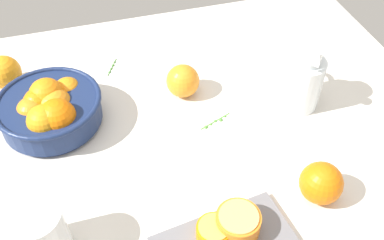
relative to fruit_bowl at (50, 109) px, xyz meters
The scene contains 11 objects.
ground_plane 34.04cm from the fruit_bowl, 17.42° to the right, with size 124.58×101.86×3.00cm, color silver.
fruit_bowl is the anchor object (origin of this frame).
juice_pitcher 60.01cm from the fruit_bowl, ahead, with size 10.49×15.32×17.81cm.
juice_glass 33.68cm from the fruit_bowl, 95.63° to the right, with size 9.48×9.48×11.89cm.
orange_half_0 48.38cm from the fruit_bowl, 55.93° to the right, with size 6.72×6.72×3.24cm.
orange_half_1 51.23cm from the fruit_bowl, 51.24° to the right, with size 8.56×8.56×4.55cm.
loose_orange_1 62.64cm from the fruit_bowl, 35.68° to the right, with size 8.80×8.80×8.80cm, color orange.
loose_orange_3 21.03cm from the fruit_bowl, 120.54° to the left, with size 8.68×8.68×8.68cm, color orange.
loose_orange_4 32.75cm from the fruit_bowl, ahead, with size 8.45×8.45×8.45cm, color orange.
herb_sprig_0 24.84cm from the fruit_bowl, 46.91° to the left, with size 3.67×6.92×0.82cm.
herb_sprig_1 38.98cm from the fruit_bowl, 15.41° to the right, with size 8.46×3.59×1.00cm.
Camera 1 is at (-20.65, -69.77, 75.72)cm, focal length 40.91 mm.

